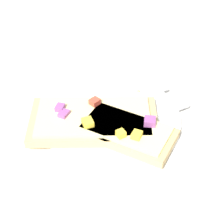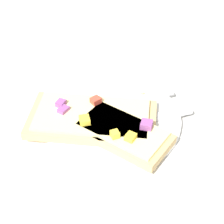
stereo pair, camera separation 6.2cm
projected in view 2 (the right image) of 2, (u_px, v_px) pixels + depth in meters
name	position (u px, v px, depth m)	size (l,w,h in m)	color
ground_plane	(112.00, 122.00, 0.64)	(4.00, 4.00, 0.00)	beige
plate	(112.00, 119.00, 0.63)	(0.23, 0.23, 0.01)	white
fork	(111.00, 104.00, 0.65)	(0.21, 0.05, 0.01)	#B7B7BC
knife	(146.00, 120.00, 0.62)	(0.20, 0.04, 0.01)	#B7B7BC
pizza_slice_main	(91.00, 117.00, 0.61)	(0.23, 0.20, 0.03)	tan
pizza_slice_corner	(123.00, 133.00, 0.58)	(0.14, 0.17, 0.03)	tan
crumb_scatter	(116.00, 126.00, 0.60)	(0.11, 0.11, 0.01)	tan
napkin	(151.00, 57.00, 0.78)	(0.15, 0.09, 0.01)	beige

